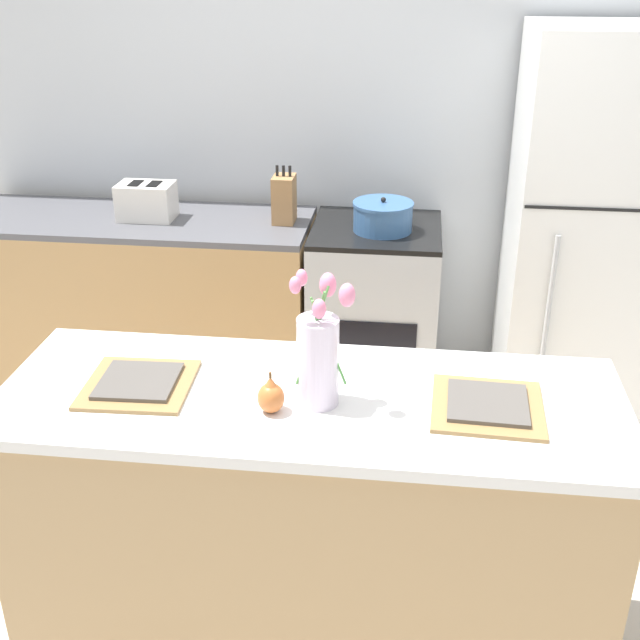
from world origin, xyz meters
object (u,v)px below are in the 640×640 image
object	(u,v)px
stove_range	(374,314)
plate_setting_right	(487,405)
cooking_pot	(383,216)
pear_figurine	(271,396)
toaster	(147,201)
knife_block	(284,199)
refrigerator	(587,234)
plate_setting_left	(139,383)
flower_vase	(319,354)

from	to	relation	value
stove_range	plate_setting_right	distance (m)	1.73
cooking_pot	pear_figurine	bearing A→B (deg)	-97.60
cooking_pot	stove_range	bearing A→B (deg)	122.67
toaster	knife_block	xyz separation A→B (m)	(0.66, 0.03, 0.03)
stove_range	toaster	world-z (taller)	toaster
refrigerator	plate_setting_left	distance (m)	2.24
cooking_pot	plate_setting_left	bearing A→B (deg)	-111.86
flower_vase	plate_setting_left	bearing A→B (deg)	177.43
refrigerator	cooking_pot	distance (m)	0.92
flower_vase	knife_block	distance (m)	1.70
toaster	pear_figurine	bearing A→B (deg)	-61.93
plate_setting_right	cooking_pot	bearing A→B (deg)	103.34
flower_vase	plate_setting_right	world-z (taller)	flower_vase
flower_vase	refrigerator	bearing A→B (deg)	58.08
flower_vase	pear_figurine	distance (m)	0.17
plate_setting_right	flower_vase	bearing A→B (deg)	-177.08
pear_figurine	plate_setting_left	world-z (taller)	pear_figurine
stove_range	refrigerator	size ratio (longest dim) A/B	0.50
stove_range	plate_setting_left	world-z (taller)	plate_setting_left
refrigerator	toaster	bearing A→B (deg)	-179.93
toaster	flower_vase	bearing A→B (deg)	-57.78
refrigerator	plate_setting_right	bearing A→B (deg)	-108.85
plate_setting_left	refrigerator	bearing A→B (deg)	46.11
flower_vase	plate_setting_right	size ratio (longest dim) A/B	1.23
refrigerator	pear_figurine	distance (m)	2.05
pear_figurine	cooking_pot	bearing A→B (deg)	82.40
pear_figurine	toaster	world-z (taller)	toaster
plate_setting_left	knife_block	bearing A→B (deg)	84.40
plate_setting_right	cooking_pot	xyz separation A→B (m)	(-0.37, 1.57, 0.03)
toaster	cooking_pot	xyz separation A→B (m)	(1.13, -0.04, -0.02)
pear_figurine	cooking_pot	distance (m)	1.67
toaster	cooking_pot	distance (m)	1.13
toaster	knife_block	world-z (taller)	knife_block
stove_range	plate_setting_right	size ratio (longest dim) A/B	2.80
pear_figurine	plate_setting_right	world-z (taller)	pear_figurine
pear_figurine	toaster	distance (m)	1.92
pear_figurine	plate_setting_right	xyz separation A→B (m)	(0.59, 0.09, -0.04)
stove_range	plate_setting_left	size ratio (longest dim) A/B	2.80
knife_block	cooking_pot	bearing A→B (deg)	-8.84
refrigerator	pear_figurine	xyz separation A→B (m)	(-1.14, -1.70, 0.07)
flower_vase	toaster	xyz separation A→B (m)	(-1.03, 1.63, -0.10)
refrigerator	toaster	size ratio (longest dim) A/B	6.39
flower_vase	stove_range	bearing A→B (deg)	87.60
refrigerator	knife_block	xyz separation A→B (m)	(-1.39, 0.03, 0.10)
plate_setting_left	cooking_pot	bearing A→B (deg)	68.14
flower_vase	plate_setting_left	xyz separation A→B (m)	(-0.53, 0.02, -0.14)
stove_range	cooking_pot	size ratio (longest dim) A/B	3.20
stove_range	plate_setting_left	xyz separation A→B (m)	(-0.60, -1.61, 0.48)
stove_range	refrigerator	distance (m)	1.05
toaster	knife_block	bearing A→B (deg)	2.61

